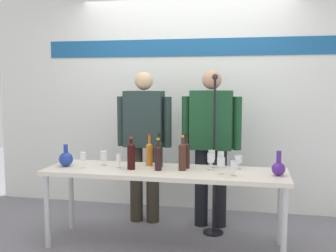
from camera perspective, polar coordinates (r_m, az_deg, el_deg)
ground_plane at (r=3.97m, az=-0.46°, el=-16.41°), size 10.00×10.00×0.00m
back_wall at (r=4.89m, az=2.61°, el=5.89°), size 4.89×0.11×3.00m
display_table at (r=3.77m, az=-0.47°, el=-7.05°), size 2.22×0.61×0.72m
decanter_blue_left at (r=4.02m, az=-14.11°, el=-4.45°), size 0.13×0.13×0.21m
decanter_blue_right at (r=3.64m, az=15.22°, el=-5.65°), size 0.12×0.12×0.22m
presenter_left at (r=4.40m, az=-3.35°, el=-1.60°), size 0.60×0.22×1.63m
presenter_right at (r=4.27m, az=6.06°, el=-1.65°), size 0.62×0.22×1.65m
wine_bottle_0 at (r=3.92m, az=-2.62°, el=-3.81°), size 0.06×0.06×0.31m
wine_bottle_1 at (r=3.76m, az=-5.19°, el=-4.06°), size 0.07×0.07×0.30m
wine_bottle_2 at (r=3.81m, az=2.58°, el=-3.90°), size 0.06×0.06×0.33m
wine_bottle_3 at (r=3.86m, az=-1.27°, el=-3.84°), size 0.07×0.07×0.32m
wine_bottle_4 at (r=3.71m, az=-1.39°, el=-4.32°), size 0.07×0.07×0.30m
wine_bottle_5 at (r=3.71m, az=2.01°, el=-4.14°), size 0.07×0.07×0.32m
wine_glass_left_0 at (r=3.84m, az=-6.85°, el=-4.52°), size 0.06×0.06×0.13m
wine_glass_left_1 at (r=3.97m, az=-8.99°, el=-4.12°), size 0.07×0.07×0.14m
wine_glass_left_2 at (r=3.88m, az=-11.85°, el=-4.22°), size 0.06×0.06×0.15m
wine_glass_right_0 at (r=3.85m, az=6.14°, el=-4.10°), size 0.06×0.06×0.16m
wine_glass_right_1 at (r=3.54m, az=9.25°, el=-5.43°), size 0.06×0.06×0.13m
wine_glass_right_2 at (r=3.81m, az=9.86°, el=-4.64°), size 0.07×0.07×0.13m
wine_glass_right_3 at (r=3.89m, az=7.40°, el=-4.16°), size 0.06×0.06×0.15m
wine_glass_right_4 at (r=3.57m, az=7.44°, el=-5.05°), size 0.07×0.07×0.15m
wine_glass_right_5 at (r=3.75m, az=6.02°, el=-4.47°), size 0.06×0.06×0.16m
microphone_stand at (r=4.13m, az=6.43°, el=-7.62°), size 0.20×0.20×1.60m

